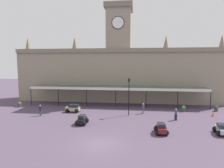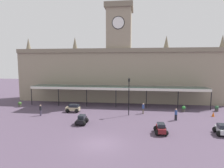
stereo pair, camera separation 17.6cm
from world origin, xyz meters
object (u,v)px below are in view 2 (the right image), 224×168
object	(u,v)px
car_black_sedan	(82,120)
car_beige_estate	(73,109)
pedestrian_beside_cars	(143,108)
pedestrian_near_entrance	(41,110)
planter_by_canopy	(184,109)
car_maroon_sedan	(161,129)
victorian_lamppost	(129,93)
pedestrian_crossing_forecourt	(176,114)
planter_forecourt_centre	(217,108)
car_silver_sedan	(222,130)
traffic_cone	(213,114)
planter_near_kerb	(20,104)

from	to	relation	value
car_black_sedan	car_beige_estate	size ratio (longest dim) A/B	0.91
pedestrian_beside_cars	pedestrian_near_entrance	bearing A→B (deg)	-168.79
planter_by_canopy	pedestrian_near_entrance	bearing A→B (deg)	-166.95
car_beige_estate	car_maroon_sedan	size ratio (longest dim) A/B	1.10
pedestrian_beside_cars	victorian_lamppost	bearing A→B (deg)	-151.75
pedestrian_crossing_forecourt	car_black_sedan	bearing A→B (deg)	-165.76
car_black_sedan	planter_by_canopy	size ratio (longest dim) A/B	2.14
car_black_sedan	planter_forecourt_centre	distance (m)	22.20
pedestrian_near_entrance	planter_forecourt_centre	world-z (taller)	pedestrian_near_entrance
car_silver_sedan	traffic_cone	world-z (taller)	car_silver_sedan
car_black_sedan	pedestrian_near_entrance	size ratio (longest dim) A/B	1.23
car_black_sedan	pedestrian_beside_cars	size ratio (longest dim) A/B	1.23
car_black_sedan	planter_near_kerb	size ratio (longest dim) A/B	2.14
car_beige_estate	car_black_sedan	bearing A→B (deg)	-61.44
planter_forecourt_centre	pedestrian_near_entrance	bearing A→B (deg)	-167.57
victorian_lamppost	car_beige_estate	bearing A→B (deg)	174.90
car_maroon_sedan	car_beige_estate	bearing A→B (deg)	148.75
car_silver_sedan	pedestrian_beside_cars	size ratio (longest dim) A/B	1.26
pedestrian_crossing_forecourt	traffic_cone	distance (m)	6.53
car_beige_estate	pedestrian_crossing_forecourt	bearing A→B (deg)	-9.27
pedestrian_beside_cars	car_silver_sedan	bearing A→B (deg)	-42.73
pedestrian_beside_cars	car_maroon_sedan	bearing A→B (deg)	-78.39
car_silver_sedan	planter_near_kerb	xyz separation A→B (m)	(-30.35, 9.51, -0.01)
car_maroon_sedan	planter_forecourt_centre	distance (m)	15.32
pedestrian_near_entrance	traffic_cone	bearing A→B (deg)	6.21
planter_forecourt_centre	planter_by_canopy	xyz separation A→B (m)	(-5.49, -0.96, 0.00)
car_black_sedan	planter_by_canopy	bearing A→B (deg)	28.98
pedestrian_beside_cars	planter_near_kerb	xyz separation A→B (m)	(-21.98, 1.78, -0.42)
traffic_cone	planter_forecourt_centre	world-z (taller)	planter_forecourt_centre
car_black_sedan	pedestrian_beside_cars	world-z (taller)	pedestrian_beside_cars
pedestrian_beside_cars	planter_by_canopy	world-z (taller)	pedestrian_beside_cars
pedestrian_near_entrance	planter_forecourt_centre	distance (m)	28.20
traffic_cone	car_beige_estate	bearing A→B (deg)	-179.68
traffic_cone	planter_near_kerb	size ratio (longest dim) A/B	0.76
pedestrian_crossing_forecourt	traffic_cone	xyz separation A→B (m)	(5.94, 2.68, -0.55)
traffic_cone	planter_by_canopy	world-z (taller)	planter_by_canopy
car_black_sedan	pedestrian_crossing_forecourt	world-z (taller)	pedestrian_crossing_forecourt
car_silver_sedan	car_beige_estate	world-z (taller)	car_beige_estate
pedestrian_beside_cars	pedestrian_near_entrance	xyz separation A→B (m)	(-15.43, -3.06, 0.00)
car_beige_estate	pedestrian_near_entrance	distance (m)	4.98
planter_forecourt_centre	planter_near_kerb	size ratio (longest dim) A/B	1.00
planter_near_kerb	planter_forecourt_centre	bearing A→B (deg)	2.06
victorian_lamppost	traffic_cone	bearing A→B (deg)	4.23
car_beige_estate	pedestrian_near_entrance	world-z (taller)	pedestrian_near_entrance
pedestrian_near_entrance	traffic_cone	xyz separation A→B (m)	(25.77, 2.80, -0.55)
car_maroon_sedan	pedestrian_beside_cars	world-z (taller)	pedestrian_beside_cars
traffic_cone	planter_near_kerb	xyz separation A→B (m)	(-32.31, 2.04, 0.13)
car_black_sedan	pedestrian_beside_cars	xyz separation A→B (m)	(8.13, 6.11, 0.41)
car_maroon_sedan	planter_forecourt_centre	world-z (taller)	car_maroon_sedan
car_beige_estate	pedestrian_near_entrance	bearing A→B (deg)	-147.31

